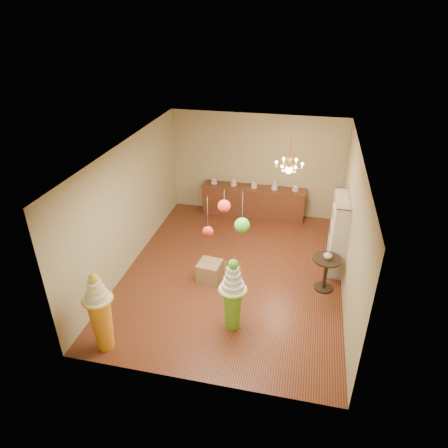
% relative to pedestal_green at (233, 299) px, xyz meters
% --- Properties ---
extents(floor, '(6.50, 6.50, 0.00)m').
position_rel_pedestal_green_xyz_m(floor, '(-0.34, 1.82, -0.68)').
color(floor, '#5B2B18').
rests_on(floor, ground).
extents(ceiling, '(6.50, 6.50, 0.00)m').
position_rel_pedestal_green_xyz_m(ceiling, '(-0.34, 1.82, 2.32)').
color(ceiling, silver).
rests_on(ceiling, ground).
extents(wall_back, '(5.00, 0.04, 3.00)m').
position_rel_pedestal_green_xyz_m(wall_back, '(-0.34, 5.07, 0.82)').
color(wall_back, tan).
rests_on(wall_back, ground).
extents(wall_front, '(5.00, 0.04, 3.00)m').
position_rel_pedestal_green_xyz_m(wall_front, '(-0.34, -1.43, 0.82)').
color(wall_front, tan).
rests_on(wall_front, ground).
extents(wall_left, '(0.04, 6.50, 3.00)m').
position_rel_pedestal_green_xyz_m(wall_left, '(-2.84, 1.82, 0.82)').
color(wall_left, tan).
rests_on(wall_left, ground).
extents(wall_right, '(0.04, 6.50, 3.00)m').
position_rel_pedestal_green_xyz_m(wall_right, '(2.16, 1.82, 0.82)').
color(wall_right, tan).
rests_on(wall_right, ground).
extents(pedestal_green, '(0.63, 0.63, 1.58)m').
position_rel_pedestal_green_xyz_m(pedestal_green, '(0.00, 0.00, 0.00)').
color(pedestal_green, '#65B127').
rests_on(pedestal_green, floor).
extents(pedestal_orange, '(0.61, 0.61, 1.65)m').
position_rel_pedestal_green_xyz_m(pedestal_orange, '(-2.19, -1.03, 0.02)').
color(pedestal_orange, orange).
rests_on(pedestal_orange, floor).
extents(burlap_riser, '(0.56, 0.56, 0.46)m').
position_rel_pedestal_green_xyz_m(burlap_riser, '(-0.81, 1.39, -0.45)').
color(burlap_riser, olive).
rests_on(burlap_riser, floor).
extents(sideboard, '(3.04, 0.54, 1.16)m').
position_rel_pedestal_green_xyz_m(sideboard, '(-0.34, 4.79, -0.20)').
color(sideboard, '#582E1B').
rests_on(sideboard, floor).
extents(shelving_unit, '(0.33, 1.20, 1.80)m').
position_rel_pedestal_green_xyz_m(shelving_unit, '(2.00, 2.62, 0.23)').
color(shelving_unit, beige).
rests_on(shelving_unit, floor).
extents(round_table, '(0.82, 0.82, 0.80)m').
position_rel_pedestal_green_xyz_m(round_table, '(1.76, 1.62, -0.16)').
color(round_table, black).
rests_on(round_table, floor).
extents(vase, '(0.23, 0.23, 0.19)m').
position_rel_pedestal_green_xyz_m(vase, '(1.76, 1.62, 0.23)').
color(vase, beige).
rests_on(vase, round_table).
extents(pom_red_left, '(0.18, 0.18, 0.79)m').
position_rel_pedestal_green_xyz_m(pom_red_left, '(-0.36, -0.34, 1.63)').
color(pom_red_left, '#41352E').
rests_on(pom_red_left, ceiling).
extents(pom_green_mid, '(0.26, 0.26, 0.81)m').
position_rel_pedestal_green_xyz_m(pom_green_mid, '(0.15, -0.02, 1.64)').
color(pom_green_mid, '#41352E').
rests_on(pom_green_mid, ceiling).
extents(pom_red_right, '(0.22, 0.22, 0.47)m').
position_rel_pedestal_green_xyz_m(pom_red_right, '(-0.16, -0.01, 1.97)').
color(pom_red_right, '#41352E').
rests_on(pom_red_right, ceiling).
extents(chandelier, '(0.69, 0.69, 0.85)m').
position_rel_pedestal_green_xyz_m(chandelier, '(0.71, 2.93, 1.63)').
color(chandelier, '#D68A4B').
rests_on(chandelier, ceiling).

